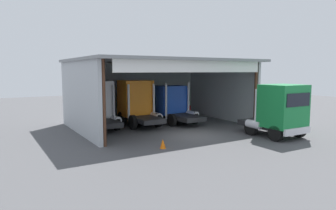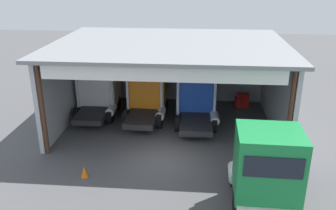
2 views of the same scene
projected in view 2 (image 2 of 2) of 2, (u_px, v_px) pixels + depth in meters
name	position (u px, v px, depth m)	size (l,w,h in m)	color
ground_plane	(163.00, 159.00, 19.31)	(80.00, 80.00, 0.00)	#4C4C4F
workshop_shed	(171.00, 65.00, 23.15)	(13.89, 10.42, 5.44)	#ADB2B7
truck_white_center_left_bay	(98.00, 87.00, 24.68)	(2.75, 4.97, 3.75)	white
truck_orange_center_right_bay	(147.00, 90.00, 23.99)	(2.67, 5.01, 3.75)	orange
truck_blue_right_bay	(197.00, 97.00, 23.52)	(2.79, 5.16, 3.53)	#1E47B7
truck_green_center_bay	(266.00, 167.00, 14.88)	(2.77, 4.62, 3.63)	#197F3D
oil_drum	(239.00, 102.00, 26.23)	(0.58, 0.58, 0.87)	#B21E19
tool_cart	(242.00, 100.00, 26.35)	(0.90, 0.60, 1.00)	red
traffic_cone	(84.00, 172.00, 17.58)	(0.36, 0.36, 0.56)	orange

